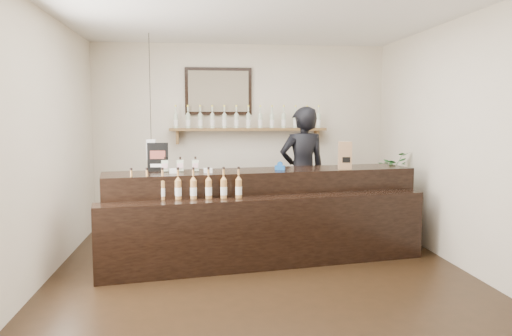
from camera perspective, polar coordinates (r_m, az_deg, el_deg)
name	(u,v)px	position (r m, az deg, el deg)	size (l,w,h in m)	color
ground	(261,272)	(5.57, 0.56, -11.85)	(5.00, 5.00, 0.00)	black
room_shell	(261,116)	(5.30, 0.57, 5.94)	(5.00, 5.00, 5.00)	beige
back_wall_decor	(232,113)	(7.66, -2.71, 6.33)	(2.66, 0.96, 1.69)	brown
counter	(264,218)	(6.00, 0.87, -5.68)	(3.83, 1.61, 1.23)	black
promo_sign	(158,157)	(5.97, -11.16, 1.22)	(0.24, 0.03, 0.34)	black
paper_bag	(345,156)	(6.21, 10.13, 1.42)	(0.17, 0.14, 0.34)	#9C734B
tape_dispenser	(280,167)	(6.05, 2.76, 0.15)	(0.13, 0.08, 0.10)	#16509F
side_cabinet	(391,212)	(7.23, 15.21, -4.84)	(0.52, 0.61, 0.75)	brown
potted_plant	(393,169)	(7.14, 15.34, -0.07)	(0.41, 0.36, 0.46)	#29672C
shopkeeper	(303,164)	(7.00, 5.35, 0.46)	(0.76, 0.50, 2.07)	black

